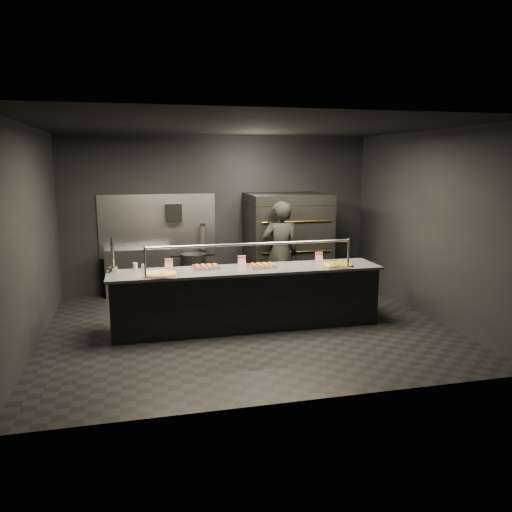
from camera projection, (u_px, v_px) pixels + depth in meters
name	position (u px, v px, depth m)	size (l,w,h in m)	color
room	(245.00, 230.00, 7.44)	(6.04, 6.00, 3.00)	black
service_counter	(247.00, 298.00, 7.59)	(4.10, 0.78, 1.37)	black
pizza_oven	(287.00, 243.00, 9.58)	(1.50, 1.23, 1.91)	black
prep_shelf	(138.00, 272.00, 9.44)	(1.20, 0.35, 0.90)	#99999E
towel_dispenser	(174.00, 213.00, 9.46)	(0.30, 0.20, 0.35)	black
fire_extinguisher	(203.00, 237.00, 9.69)	(0.14, 0.14, 0.51)	#B2B2B7
beer_tap	(113.00, 262.00, 7.21)	(0.14, 0.20, 0.54)	silver
round_pizza	(161.00, 274.00, 7.07)	(0.52, 0.52, 0.03)	silver
slider_tray_a	(206.00, 267.00, 7.50)	(0.44, 0.35, 0.06)	silver
slider_tray_b	(262.00, 266.00, 7.59)	(0.47, 0.41, 0.06)	silver
square_pizza	(337.00, 265.00, 7.69)	(0.49, 0.49, 0.05)	silver
condiment_jar	(137.00, 267.00, 7.37)	(0.17, 0.07, 0.11)	silver
tent_cards	(245.00, 260.00, 7.76)	(2.52, 0.04, 0.15)	white
trash_bin	(193.00, 274.00, 9.52)	(0.47, 0.47, 0.79)	black
worker	(280.00, 254.00, 8.74)	(0.67, 0.44, 1.84)	black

